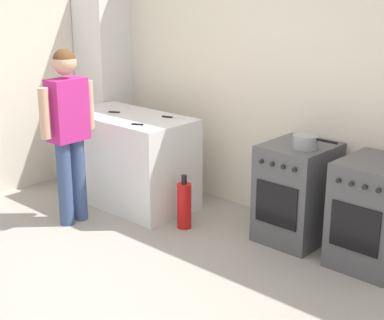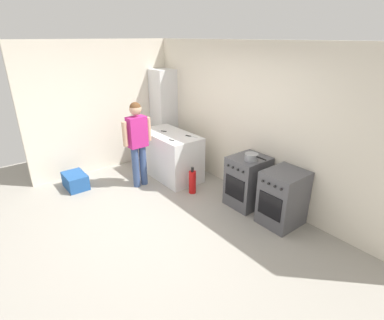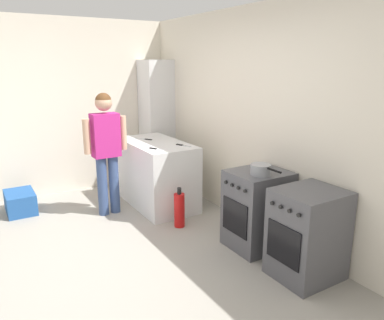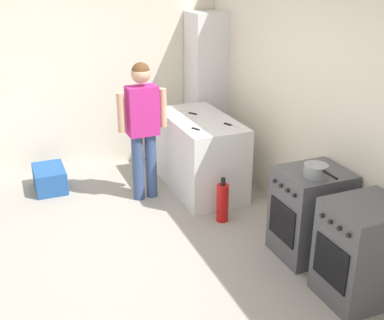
{
  "view_description": "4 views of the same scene",
  "coord_description": "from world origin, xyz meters",
  "px_view_note": "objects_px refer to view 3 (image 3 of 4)",
  "views": [
    {
      "loc": [
        2.88,
        -2.48,
        2.17
      ],
      "look_at": [
        -0.09,
        0.74,
        0.81
      ],
      "focal_mm": 55.0,
      "sensor_mm": 36.0,
      "label": 1
    },
    {
      "loc": [
        3.28,
        -1.88,
        2.65
      ],
      "look_at": [
        -0.2,
        0.84,
        0.81
      ],
      "focal_mm": 28.0,
      "sensor_mm": 36.0,
      "label": 2
    },
    {
      "loc": [
        3.21,
        -0.97,
        1.96
      ],
      "look_at": [
        -0.01,
        0.97,
        0.98
      ],
      "focal_mm": 35.0,
      "sensor_mm": 36.0,
      "label": 3
    },
    {
      "loc": [
        3.57,
        -0.93,
        2.57
      ],
      "look_at": [
        -0.16,
        0.6,
        0.92
      ],
      "focal_mm": 45.0,
      "sensor_mm": 36.0,
      "label": 4
    }
  ],
  "objects_px": {
    "knife_chef": "(143,139)",
    "recycling_crate_lower": "(20,202)",
    "knife_paring": "(155,149)",
    "oven_left": "(257,209)",
    "fire_extinguisher": "(179,210)",
    "oven_right": "(308,234)",
    "larder_cabinet": "(157,123)",
    "knife_utility": "(183,145)",
    "person": "(106,144)",
    "pot": "(261,170)"
  },
  "relations": [
    {
      "from": "knife_paring",
      "to": "recycling_crate_lower",
      "type": "distance_m",
      "value": 2.0
    },
    {
      "from": "oven_left",
      "to": "larder_cabinet",
      "type": "height_order",
      "value": "larder_cabinet"
    },
    {
      "from": "oven_left",
      "to": "pot",
      "type": "height_order",
      "value": "pot"
    },
    {
      "from": "person",
      "to": "knife_chef",
      "type": "bearing_deg",
      "value": 111.46
    },
    {
      "from": "oven_right",
      "to": "knife_utility",
      "type": "height_order",
      "value": "knife_utility"
    },
    {
      "from": "oven_left",
      "to": "knife_chef",
      "type": "xyz_separation_m",
      "value": [
        -1.97,
        -0.44,
        0.48
      ]
    },
    {
      "from": "person",
      "to": "recycling_crate_lower",
      "type": "bearing_deg",
      "value": -122.73
    },
    {
      "from": "oven_right",
      "to": "knife_chef",
      "type": "distance_m",
      "value": 2.75
    },
    {
      "from": "knife_utility",
      "to": "person",
      "type": "xyz_separation_m",
      "value": [
        -0.42,
        -0.9,
        0.04
      ]
    },
    {
      "from": "pot",
      "to": "recycling_crate_lower",
      "type": "distance_m",
      "value": 3.28
    },
    {
      "from": "oven_right",
      "to": "knife_chef",
      "type": "xyz_separation_m",
      "value": [
        -2.67,
        -0.44,
        0.48
      ]
    },
    {
      "from": "oven_left",
      "to": "knife_chef",
      "type": "bearing_deg",
      "value": -167.42
    },
    {
      "from": "larder_cabinet",
      "to": "knife_chef",
      "type": "bearing_deg",
      "value": -38.57
    },
    {
      "from": "fire_extinguisher",
      "to": "larder_cabinet",
      "type": "relative_size",
      "value": 0.25
    },
    {
      "from": "pot",
      "to": "fire_extinguisher",
      "type": "bearing_deg",
      "value": -156.97
    },
    {
      "from": "recycling_crate_lower",
      "to": "larder_cabinet",
      "type": "bearing_deg",
      "value": 97.18
    },
    {
      "from": "fire_extinguisher",
      "to": "person",
      "type": "bearing_deg",
      "value": -145.11
    },
    {
      "from": "fire_extinguisher",
      "to": "oven_right",
      "type": "bearing_deg",
      "value": 16.92
    },
    {
      "from": "person",
      "to": "fire_extinguisher",
      "type": "xyz_separation_m",
      "value": [
        0.85,
        0.59,
        -0.73
      ]
    },
    {
      "from": "knife_chef",
      "to": "person",
      "type": "height_order",
      "value": "person"
    },
    {
      "from": "fire_extinguisher",
      "to": "recycling_crate_lower",
      "type": "relative_size",
      "value": 0.96
    },
    {
      "from": "oven_right",
      "to": "larder_cabinet",
      "type": "relative_size",
      "value": 0.42
    },
    {
      "from": "fire_extinguisher",
      "to": "knife_utility",
      "type": "bearing_deg",
      "value": 144.66
    },
    {
      "from": "knife_chef",
      "to": "knife_utility",
      "type": "relative_size",
      "value": 1.16
    },
    {
      "from": "oven_right",
      "to": "knife_utility",
      "type": "distance_m",
      "value": 2.07
    },
    {
      "from": "knife_chef",
      "to": "pot",
      "type": "bearing_deg",
      "value": 10.23
    },
    {
      "from": "knife_utility",
      "to": "larder_cabinet",
      "type": "relative_size",
      "value": 0.12
    },
    {
      "from": "oven_left",
      "to": "fire_extinguisher",
      "type": "height_order",
      "value": "oven_left"
    },
    {
      "from": "pot",
      "to": "larder_cabinet",
      "type": "xyz_separation_m",
      "value": [
        -2.75,
        0.17,
        0.09
      ]
    },
    {
      "from": "knife_chef",
      "to": "knife_paring",
      "type": "distance_m",
      "value": 0.67
    },
    {
      "from": "knife_chef",
      "to": "recycling_crate_lower",
      "type": "height_order",
      "value": "knife_chef"
    },
    {
      "from": "oven_right",
      "to": "fire_extinguisher",
      "type": "relative_size",
      "value": 1.7
    },
    {
      "from": "larder_cabinet",
      "to": "person",
      "type": "bearing_deg",
      "value": -51.68
    },
    {
      "from": "oven_left",
      "to": "fire_extinguisher",
      "type": "distance_m",
      "value": 1.01
    },
    {
      "from": "knife_utility",
      "to": "fire_extinguisher",
      "type": "xyz_separation_m",
      "value": [
        0.43,
        -0.31,
        -0.69
      ]
    },
    {
      "from": "fire_extinguisher",
      "to": "larder_cabinet",
      "type": "height_order",
      "value": "larder_cabinet"
    },
    {
      "from": "oven_left",
      "to": "recycling_crate_lower",
      "type": "xyz_separation_m",
      "value": [
        -2.37,
        -2.09,
        -0.29
      ]
    },
    {
      "from": "knife_utility",
      "to": "larder_cabinet",
      "type": "height_order",
      "value": "larder_cabinet"
    },
    {
      "from": "oven_left",
      "to": "person",
      "type": "bearing_deg",
      "value": -148.09
    },
    {
      "from": "knife_utility",
      "to": "fire_extinguisher",
      "type": "bearing_deg",
      "value": -35.34
    },
    {
      "from": "oven_left",
      "to": "pot",
      "type": "relative_size",
      "value": 2.18
    },
    {
      "from": "knife_chef",
      "to": "person",
      "type": "relative_size",
      "value": 0.18
    },
    {
      "from": "oven_left",
      "to": "oven_right",
      "type": "bearing_deg",
      "value": -0.0
    },
    {
      "from": "fire_extinguisher",
      "to": "larder_cabinet",
      "type": "bearing_deg",
      "value": 161.95
    },
    {
      "from": "pot",
      "to": "fire_extinguisher",
      "type": "relative_size",
      "value": 0.78
    },
    {
      "from": "knife_chef",
      "to": "fire_extinguisher",
      "type": "xyz_separation_m",
      "value": [
        1.1,
        -0.04,
        -0.69
      ]
    },
    {
      "from": "knife_chef",
      "to": "knife_paring",
      "type": "relative_size",
      "value": 1.42
    },
    {
      "from": "knife_paring",
      "to": "recycling_crate_lower",
      "type": "height_order",
      "value": "knife_paring"
    },
    {
      "from": "oven_left",
      "to": "knife_paring",
      "type": "bearing_deg",
      "value": -156.46
    },
    {
      "from": "pot",
      "to": "knife_paring",
      "type": "height_order",
      "value": "pot"
    }
  ]
}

